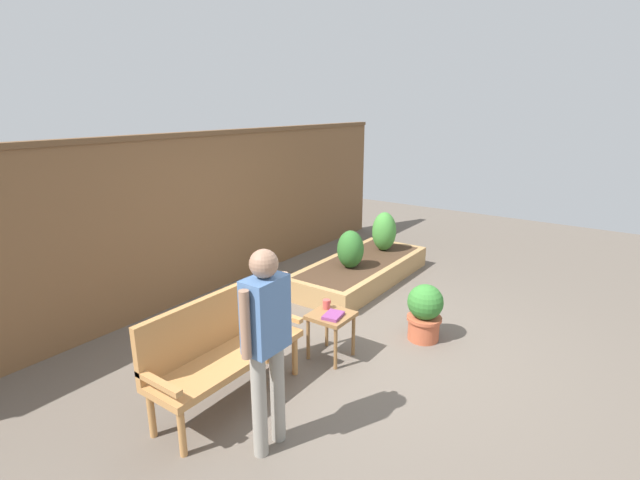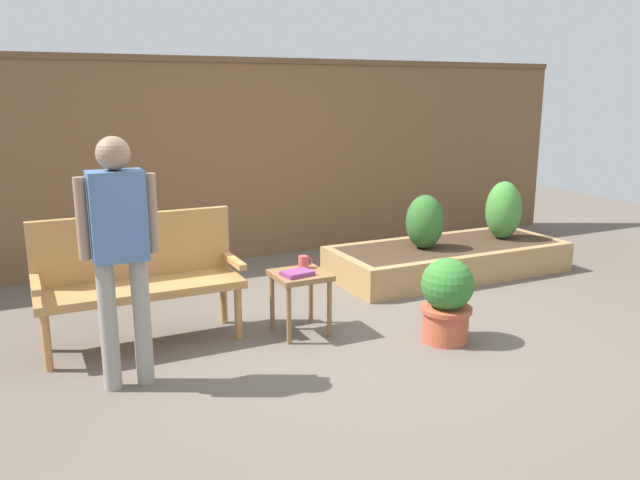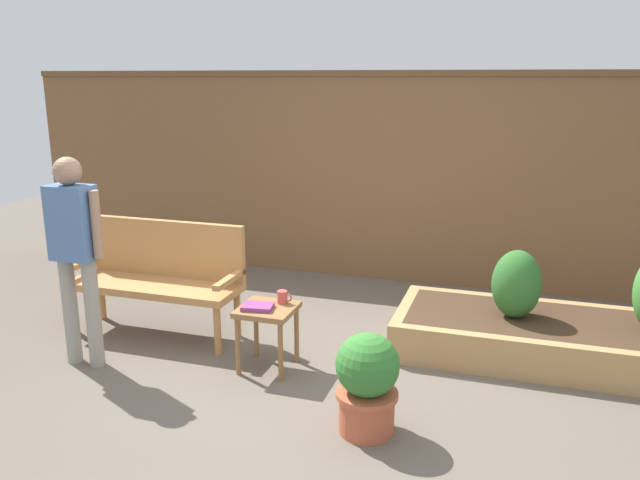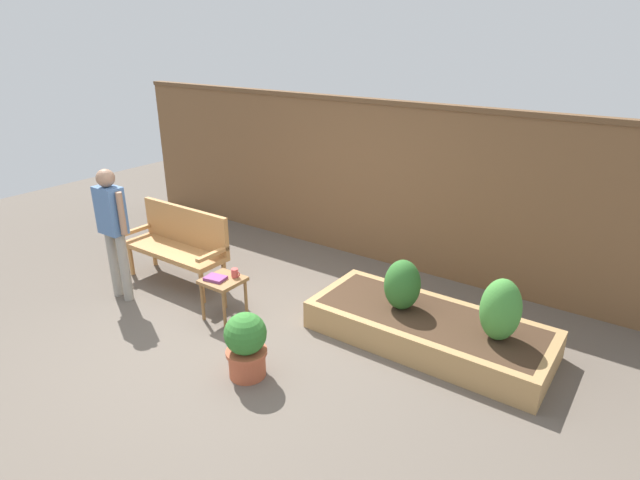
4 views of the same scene
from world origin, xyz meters
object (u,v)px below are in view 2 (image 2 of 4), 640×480
Objects in this scene: side_table at (300,283)px; shrub_near_bench at (425,222)px; book_on_table at (297,273)px; potted_boxwood at (447,298)px; cup_on_table at (304,262)px; shrub_far_corner at (504,210)px; person_by_bench at (119,242)px; garden_bench at (138,270)px.

side_table is 0.90× the size of shrub_near_bench.
book_on_table reaches higher than side_table.
book_on_table is at bearing 149.44° from potted_boxwood.
shrub_far_corner reaches higher than cup_on_table.
shrub_far_corner reaches higher than potted_boxwood.
book_on_table is at bearing 12.80° from person_by_bench.
book_on_table is 1.11m from potted_boxwood.
garden_bench is at bearing 153.80° from potted_boxwood.
shrub_near_bench reaches higher than cup_on_table.
shrub_near_bench reaches higher than book_on_table.
garden_bench is 2.26m from potted_boxwood.
garden_bench reaches higher than shrub_near_bench.
person_by_bench is (-1.34, -0.35, 0.54)m from side_table.
cup_on_table is 0.21× the size of shrub_near_bench.
cup_on_table is 1.78m from shrub_near_bench.
person_by_bench reaches higher than potted_boxwood.
potted_boxwood is (0.95, -0.56, -0.16)m from book_on_table.
person_by_bench reaches higher than garden_bench.
potted_boxwood reaches higher than cup_on_table.
side_table is (1.12, -0.38, -0.15)m from garden_bench.
shrub_far_corner is 4.22m from person_by_bench.
book_on_table is at bearing -127.59° from cup_on_table.
shrub_near_bench is at bearing 180.00° from shrub_far_corner.
side_table is at bearing -154.01° from shrub_near_bench.
cup_on_table is at bearing -12.57° from garden_bench.
potted_boxwood is at bearing -6.82° from person_by_bench.
garden_bench is 6.63× the size of book_on_table.
cup_on_table is at bearing 42.63° from book_on_table.
garden_bench reaches higher than shrub_far_corner.
side_table is 0.19m from cup_on_table.
shrub_far_corner is at bearing 17.17° from side_table.
person_by_bench is (-0.22, -0.73, 0.39)m from garden_bench.
shrub_near_bench is at bearing 23.95° from cup_on_table.
side_table is 1.09m from potted_boxwood.
shrub_far_corner reaches higher than shrub_near_bench.
shrub_far_corner reaches higher than side_table.
garden_bench is 1.16m from book_on_table.
garden_bench is 3.00× the size of side_table.
cup_on_table is at bearing 17.97° from person_by_bench.
cup_on_table is 1.11m from potted_boxwood.
garden_bench is 2.39× the size of shrub_far_corner.
garden_bench reaches higher than potted_boxwood.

